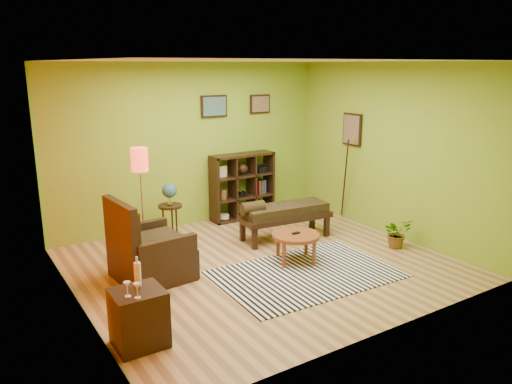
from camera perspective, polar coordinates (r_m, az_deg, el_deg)
ground at (r=7.18m, az=0.71°, el=-8.19°), size 5.00×5.00×0.00m
room_shell at (r=6.66m, az=0.01°, el=6.13°), size 5.04×4.54×2.82m
zebra_rug at (r=6.87m, az=5.76°, el=-9.30°), size 2.44×1.66×0.01m
coffee_table at (r=7.15m, az=4.57°, el=-5.22°), size 0.68×0.68×0.44m
armchair at (r=6.74m, az=-12.26°, el=-6.98°), size 0.99×0.99×1.11m
side_cabinet at (r=5.27m, az=-13.25°, el=-13.79°), size 0.50×0.46×0.91m
floor_lamp at (r=7.16m, az=-13.11°, el=2.49°), size 0.25×0.25×1.64m
globe_table at (r=8.06m, az=-9.84°, el=-0.55°), size 0.38×0.38×0.93m
cube_shelf at (r=9.09m, az=-1.48°, el=0.67°), size 1.20×0.35×1.20m
bench at (r=8.03m, az=3.11°, el=-2.37°), size 1.56×0.68×0.70m
potted_plant at (r=8.04m, az=15.78°, el=-4.87°), size 0.50×0.53×0.36m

